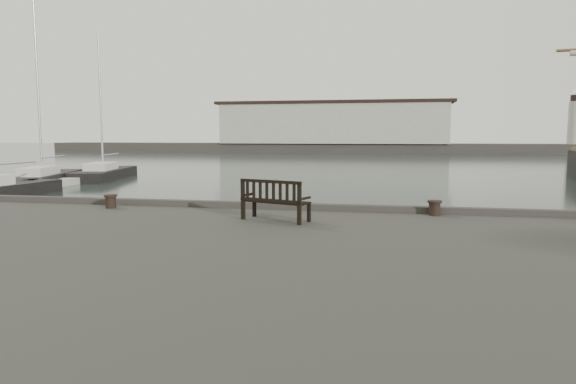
# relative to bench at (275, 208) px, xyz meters

# --- Properties ---
(ground) EXTENTS (400.00, 400.00, 0.00)m
(ground) POSITION_rel_bench_xyz_m (-1.27, 2.18, -1.88)
(ground) COLOR black
(ground) RESTS_ON ground
(breakwater) EXTENTS (140.00, 9.50, 12.20)m
(breakwater) POSITION_rel_bench_xyz_m (-5.83, 94.18, 2.42)
(breakwater) COLOR #383530
(breakwater) RESTS_ON ground
(bench) EXTENTS (1.84, 1.13, 1.00)m
(bench) POSITION_rel_bench_xyz_m (0.00, 0.00, 0.00)
(bench) COLOR black
(bench) RESTS_ON quay
(bollard_left) EXTENTS (0.46, 0.46, 0.40)m
(bollard_left) POSITION_rel_bench_xyz_m (-5.24, 1.24, -0.12)
(bollard_left) COLOR black
(bollard_left) RESTS_ON quay
(bollard_right) EXTENTS (0.50, 0.50, 0.40)m
(bollard_right) POSITION_rel_bench_xyz_m (3.99, 1.68, -0.12)
(bollard_right) COLOR black
(bollard_right) RESTS_ON quay
(yacht_b) EXTENTS (5.72, 11.67, 14.92)m
(yacht_b) POSITION_rel_bench_xyz_m (-22.62, 21.63, -1.63)
(yacht_b) COLOR black
(yacht_b) RESTS_ON ground
(yacht_d) EXTENTS (4.92, 10.53, 12.71)m
(yacht_d) POSITION_rel_bench_xyz_m (-21.15, 27.43, -1.65)
(yacht_d) COLOR black
(yacht_d) RESTS_ON ground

